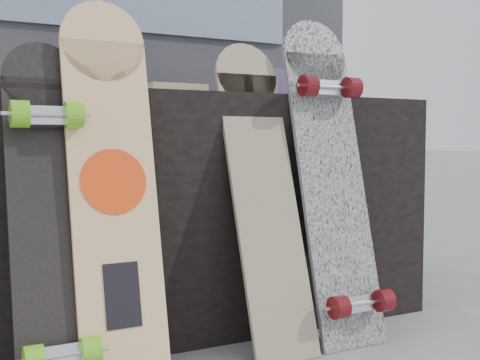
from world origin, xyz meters
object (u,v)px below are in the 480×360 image
longboard_geisha (113,177)px  skateboard_dark (50,210)px  longboard_cascadia (333,172)px  vendor_table (198,210)px  longboard_celtic (262,184)px

longboard_geisha → skateboard_dark: (-0.17, -0.01, -0.08)m
longboard_cascadia → skateboard_dark: size_ratio=1.16×
longboard_geisha → skateboard_dark: bearing=-177.3°
vendor_table → skateboard_dark: (-0.58, -0.39, 0.07)m
longboard_celtic → vendor_table: bearing=100.2°
longboard_geisha → longboard_cascadia: longboard_cascadia is taller
longboard_geisha → vendor_table: bearing=42.5°
longboard_celtic → skateboard_dark: size_ratio=1.06×
skateboard_dark → longboard_geisha: bearing=2.7°
skateboard_dark → vendor_table: bearing=33.6°
longboard_cascadia → longboard_celtic: bearing=174.9°
longboard_geisha → longboard_cascadia: bearing=-0.3°
vendor_table → skateboard_dark: skateboard_dark is taller
longboard_celtic → longboard_cascadia: (0.25, -0.02, 0.03)m
longboard_celtic → skateboard_dark: bearing=-177.7°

